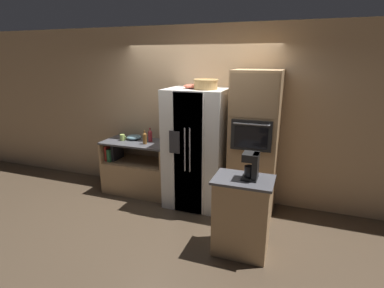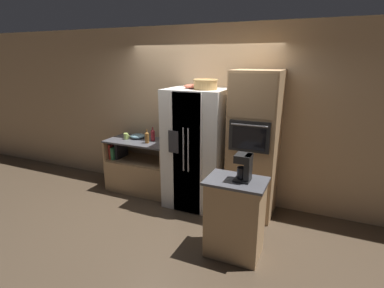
# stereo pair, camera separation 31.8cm
# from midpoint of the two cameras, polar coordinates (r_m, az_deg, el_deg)

# --- Properties ---
(ground_plane) EXTENTS (20.00, 20.00, 0.00)m
(ground_plane) POSITION_cam_midpoint_polar(r_m,az_deg,el_deg) (5.01, 1.50, -11.21)
(ground_plane) COLOR #4C3D2D
(wall_back) EXTENTS (12.00, 0.06, 2.80)m
(wall_back) POSITION_cam_midpoint_polar(r_m,az_deg,el_deg) (4.99, 3.78, 5.70)
(wall_back) COLOR tan
(wall_back) RESTS_ON ground_plane
(counter_left) EXTENTS (1.18, 0.63, 0.92)m
(counter_left) POSITION_cam_midpoint_polar(r_m,az_deg,el_deg) (5.42, -7.96, -5.27)
(counter_left) COLOR tan
(counter_left) RESTS_ON ground_plane
(refrigerator) EXTENTS (0.91, 0.81, 1.86)m
(refrigerator) POSITION_cam_midpoint_polar(r_m,az_deg,el_deg) (4.68, 2.87, -0.90)
(refrigerator) COLOR white
(refrigerator) RESTS_ON ground_plane
(wall_oven) EXTENTS (0.67, 0.72, 2.14)m
(wall_oven) POSITION_cam_midpoint_polar(r_m,az_deg,el_deg) (4.47, 13.73, -0.22)
(wall_oven) COLOR tan
(wall_oven) RESTS_ON ground_plane
(island_counter) EXTENTS (0.69, 0.50, 0.96)m
(island_counter) POSITION_cam_midpoint_polar(r_m,az_deg,el_deg) (3.70, 10.68, -13.59)
(island_counter) COLOR tan
(island_counter) RESTS_ON ground_plane
(wicker_basket) EXTENTS (0.36, 0.36, 0.15)m
(wicker_basket) POSITION_cam_midpoint_polar(r_m,az_deg,el_deg) (4.37, 4.69, 11.34)
(wicker_basket) COLOR tan
(wicker_basket) RESTS_ON refrigerator
(fruit_bowl) EXTENTS (0.25, 0.25, 0.06)m
(fruit_bowl) POSITION_cam_midpoint_polar(r_m,az_deg,el_deg) (4.53, 2.10, 10.94)
(fruit_bowl) COLOR #DB664C
(fruit_bowl) RESTS_ON refrigerator
(bottle_tall) EXTENTS (0.07, 0.07, 0.24)m
(bottle_tall) POSITION_cam_midpoint_polar(r_m,az_deg,el_deg) (5.16, -5.74, 1.76)
(bottle_tall) COLOR maroon
(bottle_tall) RESTS_ON counter_left
(bottle_short) EXTENTS (0.07, 0.07, 0.23)m
(bottle_short) POSITION_cam_midpoint_polar(r_m,az_deg,el_deg) (5.03, -6.81, 1.31)
(bottle_short) COLOR brown
(bottle_short) RESTS_ON counter_left
(mug) EXTENTS (0.12, 0.08, 0.11)m
(mug) POSITION_cam_midpoint_polar(r_m,az_deg,el_deg) (5.34, -10.78, 1.45)
(mug) COLOR #B2D166
(mug) RESTS_ON counter_left
(mixing_bowl) EXTENTS (0.26, 0.26, 0.08)m
(mixing_bowl) POSITION_cam_midpoint_polar(r_m,az_deg,el_deg) (5.37, -8.70, 1.49)
(mixing_bowl) COLOR #668C99
(mixing_bowl) RESTS_ON counter_left
(coffee_maker) EXTENTS (0.18, 0.20, 0.31)m
(coffee_maker) POSITION_cam_midpoint_polar(r_m,az_deg,el_deg) (3.42, 12.67, -4.26)
(coffee_maker) COLOR black
(coffee_maker) RESTS_ON island_counter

